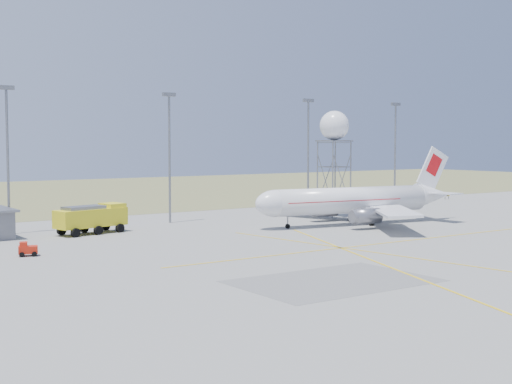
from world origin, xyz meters
TOP-DOWN VIEW (x-y plane):
  - grass_strip at (0.00, 140.00)m, footprint 400.00×120.00m
  - mast_a at (-35.00, 66.00)m, footprint 2.20×0.50m
  - mast_b at (-10.00, 66.00)m, footprint 2.20×0.50m
  - mast_c at (18.00, 66.00)m, footprint 2.20×0.50m
  - mast_d at (40.00, 66.00)m, footprint 2.20×0.50m
  - taxi_sign_near at (55.60, 72.00)m, footprint 1.60×0.17m
  - taxi_sign_far at (62.60, 72.00)m, footprint 1.60×0.17m
  - airliner_main at (12.16, 47.50)m, footprint 35.45×34.16m
  - radar_tower at (17.08, 57.84)m, footprint 4.99×4.99m
  - fire_truck at (-25.23, 60.06)m, footprint 10.63×5.74m
  - baggage_tug at (-38.74, 45.44)m, footprint 2.38×2.14m

SIDE VIEW (x-z plane):
  - grass_strip at x=0.00m, z-range 0.00..0.03m
  - baggage_tug at x=-38.74m, z-range -0.19..1.41m
  - taxi_sign_near at x=55.60m, z-range 0.29..1.49m
  - taxi_sign_far at x=62.60m, z-range 0.29..1.49m
  - fire_truck at x=-25.23m, z-range -0.08..3.98m
  - airliner_main at x=12.16m, z-range -2.34..9.74m
  - radar_tower at x=17.08m, z-range 1.10..19.15m
  - mast_a at x=-35.00m, z-range 1.82..22.32m
  - mast_b at x=-10.00m, z-range 1.82..22.32m
  - mast_c at x=18.00m, z-range 1.82..22.32m
  - mast_d at x=40.00m, z-range 1.82..22.32m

